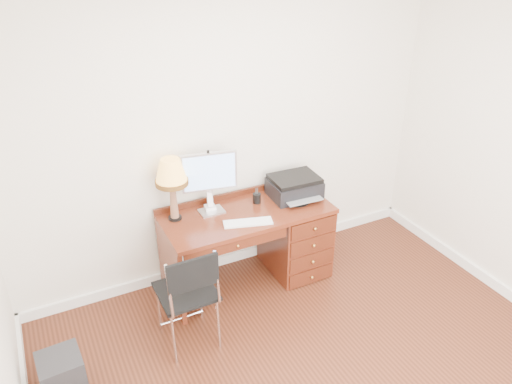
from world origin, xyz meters
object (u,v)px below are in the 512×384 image
desk (278,235)px  chair (189,289)px  leg_lamp (171,176)px  printer (294,186)px  monitor (209,175)px  phone (210,204)px  equipment_box (63,376)px

desk → chair: chair is taller
leg_lamp → printer: bearing=-5.0°
leg_lamp → chair: 0.94m
desk → chair: (-1.07, -0.54, 0.14)m
monitor → chair: (-0.47, -0.70, -0.55)m
chair → desk: bearing=26.5°
printer → phone: size_ratio=2.40×
chair → monitor: bearing=55.8°
phone → equipment_box: (-1.45, -0.76, -0.64)m
chair → equipment_box: 1.05m
monitor → printer: monitor is taller
printer → equipment_box: (-2.24, -0.65, -0.68)m
printer → equipment_box: size_ratio=1.37×
desk → leg_lamp: bearing=170.1°
desk → monitor: bearing=165.3°
equipment_box → chair: bearing=-0.4°
printer → equipment_box: 2.43m
printer → monitor: bearing=176.1°
chair → equipment_box: chair is taller
desk → printer: size_ratio=3.23×
monitor → leg_lamp: (-0.32, 0.00, 0.06)m
leg_lamp → phone: leg_lamp is taller
leg_lamp → equipment_box: 1.68m
printer → phone: printer is taller
phone → equipment_box: size_ratio=0.57×
phone → desk: bearing=-8.9°
desk → chair: 1.21m
printer → chair: size_ratio=0.51×
monitor → equipment_box: (-1.45, -0.75, -0.93)m
monitor → desk: bearing=-4.0°
chair → printer: bearing=25.2°
desk → equipment_box: (-2.05, -0.59, -0.24)m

